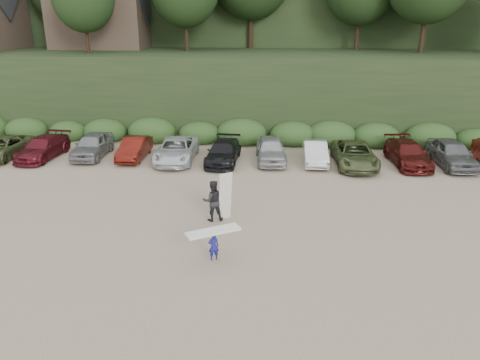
{
  "coord_description": "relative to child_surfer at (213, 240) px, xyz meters",
  "views": [
    {
      "loc": [
        3.6,
        -18.63,
        9.2
      ],
      "look_at": [
        1.87,
        3.0,
        1.3
      ],
      "focal_mm": 35.0,
      "sensor_mm": 36.0,
      "label": 1
    }
  ],
  "objects": [
    {
      "name": "ground",
      "position": [
        -1.29,
        2.62,
        -0.86
      ],
      "size": [
        120.0,
        120.0,
        0.0
      ],
      "primitive_type": "plane",
      "color": "tan",
      "rests_on": "ground"
    },
    {
      "name": "adult_surfer",
      "position": [
        -0.47,
        3.66,
        0.12
      ],
      "size": [
        1.45,
        0.96,
        2.3
      ],
      "color": "black",
      "rests_on": "ground"
    },
    {
      "name": "child_surfer",
      "position": [
        0.0,
        0.0,
        0.0
      ],
      "size": [
        2.13,
        1.57,
        1.27
      ],
      "color": "navy",
      "rests_on": "ground"
    },
    {
      "name": "parked_cars",
      "position": [
        -1.36,
        12.66,
        -0.13
      ],
      "size": [
        39.33,
        5.66,
        1.65
      ],
      "color": "#A6A6AB",
      "rests_on": "ground"
    }
  ]
}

